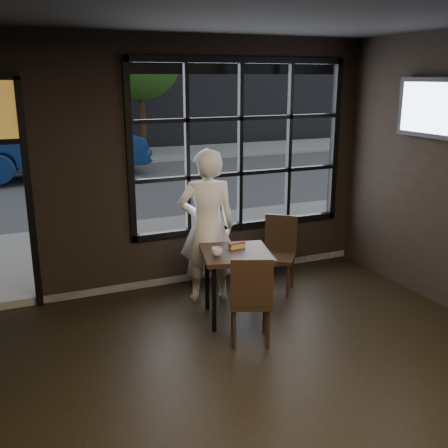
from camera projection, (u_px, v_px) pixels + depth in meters
name	position (u px, v px, depth m)	size (l,w,h in m)	color
window_frame	(240.00, 146.00, 6.97)	(3.06, 0.12, 2.28)	black
street_asphalt	(36.00, 135.00, 25.11)	(60.00, 41.00, 0.04)	#545456
cafe_table	(236.00, 285.00, 5.97)	(0.75, 0.75, 0.81)	black
chair_near	(250.00, 298.00, 5.42)	(0.43, 0.43, 0.98)	black
chair_window	(278.00, 255.00, 6.72)	(0.42, 0.42, 0.97)	black
man	(207.00, 227.00, 6.33)	(0.69, 0.45, 1.90)	white
hotdog	(237.00, 246.00, 5.97)	(0.20, 0.08, 0.06)	tan
cup	(217.00, 252.00, 5.71)	(0.12, 0.12, 0.10)	silver
tv	(437.00, 108.00, 6.04)	(0.13, 1.18, 0.69)	black
navy_car	(54.00, 144.00, 14.20)	(1.74, 5.00, 1.65)	#0D2551
tree_left	(28.00, 81.00, 16.06)	(2.12, 2.12, 3.61)	#332114
tree_right	(140.00, 59.00, 17.13)	(2.70, 2.70, 4.61)	#332114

